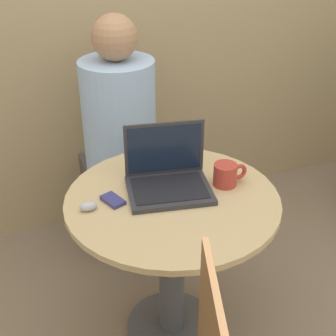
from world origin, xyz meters
TOP-DOWN VIEW (x-y plane):
  - ground_plane at (0.00, 0.00)m, footprint 12.00×12.00m
  - round_table at (0.00, 0.00)m, footprint 0.82×0.82m
  - laptop at (0.01, 0.07)m, footprint 0.36×0.30m
  - cell_phone at (-0.22, 0.05)m, footprint 0.08×0.11m
  - computer_mouse at (-0.32, 0.03)m, footprint 0.07×0.04m
  - coffee_cup at (0.23, 0.01)m, footprint 0.14×0.09m
  - person_seated at (-0.01, 0.72)m, footprint 0.36×0.56m

SIDE VIEW (x-z plane):
  - ground_plane at x=0.00m, z-range 0.00..0.00m
  - round_table at x=0.00m, z-range 0.17..0.88m
  - person_seated at x=-0.01m, z-range -0.10..1.17m
  - cell_phone at x=-0.22m, z-range 0.71..0.73m
  - computer_mouse at x=-0.32m, z-range 0.71..0.75m
  - coffee_cup at x=0.23m, z-range 0.71..0.80m
  - laptop at x=0.01m, z-range 0.64..0.88m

